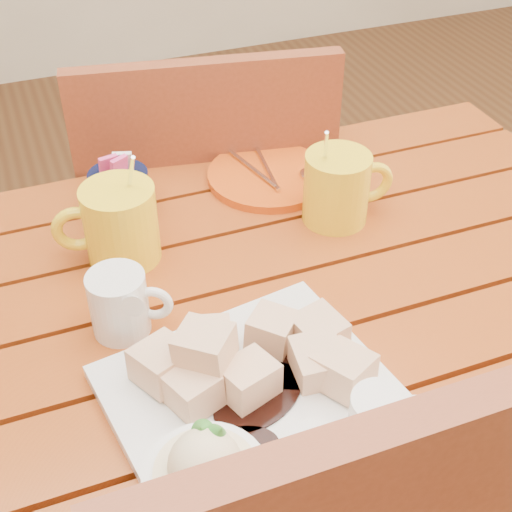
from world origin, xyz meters
name	(u,v)px	position (x,y,z in m)	size (l,w,h in m)	color
table	(242,378)	(0.00, 0.00, 0.64)	(1.20, 0.79, 0.75)	#923712
dessert_plate	(252,414)	(-0.05, -0.17, 0.78)	(0.33, 0.33, 0.12)	white
coffee_mug_left	(118,223)	(-0.11, 0.17, 0.81)	(0.14, 0.10, 0.16)	yellow
coffee_mug_right	(339,187)	(0.20, 0.15, 0.80)	(0.13, 0.09, 0.16)	yellow
cream_pitcher	(121,302)	(-0.14, 0.03, 0.79)	(0.10, 0.09, 0.08)	white
sugar_caddy	(120,191)	(-0.08, 0.28, 0.78)	(0.09, 0.09, 0.09)	black
orange_saucer	(270,176)	(0.15, 0.28, 0.76)	(0.19, 0.19, 0.02)	#CF4D12
chair_far	(206,232)	(0.10, 0.49, 0.51)	(0.50, 0.50, 0.92)	brown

